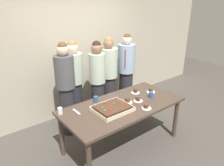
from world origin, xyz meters
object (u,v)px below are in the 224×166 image
object	(u,v)px
party_table	(123,109)
plated_slice_center_front	(138,100)
sheet_cake	(112,108)
drink_cup_nearest	(151,95)
drink_cup_middle	(60,111)
person_far_right_suit	(98,82)
person_green_shirt_behind	(75,81)
plated_slice_near_right	(128,101)
person_striped_tie_right	(66,89)
drink_cup_far_end	(96,99)
plated_slice_near_left	(146,107)
plated_slice_far_right	(151,91)
cake_server_utensil	(76,112)
person_serving_front	(109,75)
person_back_corner	(126,70)
plated_slice_far_left	(135,92)

from	to	relation	value
party_table	plated_slice_center_front	bearing A→B (deg)	-12.83
sheet_cake	drink_cup_nearest	size ratio (longest dim) A/B	5.50
drink_cup_middle	person_far_right_suit	size ratio (longest dim) A/B	0.06
person_green_shirt_behind	plated_slice_near_right	bearing A→B (deg)	16.90
sheet_cake	plated_slice_near_right	distance (m)	0.37
plated_slice_near_right	person_striped_tie_right	world-z (taller)	person_striped_tie_right
plated_slice_near_right	person_far_right_suit	distance (m)	0.86
party_table	drink_cup_far_end	bearing A→B (deg)	130.39
drink_cup_far_end	plated_slice_near_left	bearing A→B (deg)	-53.84
plated_slice_far_right	person_green_shirt_behind	bearing A→B (deg)	127.60
plated_slice_far_right	cake_server_utensil	size ratio (longest dim) A/B	0.75
person_serving_front	person_green_shirt_behind	size ratio (longest dim) A/B	1.00
drink_cup_nearest	cake_server_utensil	bearing A→B (deg)	164.16
sheet_cake	person_far_right_suit	size ratio (longest dim) A/B	0.33
person_far_right_suit	plated_slice_near_left	bearing A→B (deg)	26.05
cake_server_utensil	person_back_corner	bearing A→B (deg)	25.45
plated_slice_near_left	plated_slice_far_left	size ratio (longest dim) A/B	1.00
cake_server_utensil	plated_slice_far_right	bearing A→B (deg)	-8.14
party_table	plated_slice_far_right	world-z (taller)	plated_slice_far_right
plated_slice_near_left	drink_cup_far_end	distance (m)	0.82
plated_slice_far_right	drink_cup_middle	world-z (taller)	drink_cup_middle
person_green_shirt_behind	person_striped_tie_right	bearing A→B (deg)	-44.81
sheet_cake	drink_cup_far_end	size ratio (longest dim) A/B	5.50
sheet_cake	drink_cup_far_end	bearing A→B (deg)	94.88
plated_slice_far_left	person_striped_tie_right	xyz separation A→B (m)	(-1.00, 0.71, 0.09)
drink_cup_nearest	person_back_corner	size ratio (longest dim) A/B	0.06
person_back_corner	plated_slice_far_left	bearing A→B (deg)	16.22
plated_slice_center_front	person_serving_front	distance (m)	1.22
plated_slice_far_left	plated_slice_center_front	distance (m)	0.33
plated_slice_near_right	cake_server_utensil	distance (m)	0.85
plated_slice_center_front	person_back_corner	size ratio (longest dim) A/B	0.09
plated_slice_far_right	person_back_corner	xyz separation A→B (m)	(0.32, 1.03, 0.06)
plated_slice_far_left	person_serving_front	distance (m)	0.92
sheet_cake	person_back_corner	xyz separation A→B (m)	(1.29, 1.13, 0.04)
drink_cup_nearest	sheet_cake	bearing A→B (deg)	176.17
sheet_cake	drink_cup_nearest	xyz separation A→B (m)	(0.81, -0.05, 0.01)
plated_slice_far_left	drink_cup_nearest	xyz separation A→B (m)	(0.08, -0.30, 0.03)
plated_slice_center_front	cake_server_utensil	distance (m)	1.03
plated_slice_far_left	plated_slice_center_front	size ratio (longest dim) A/B	1.00
plated_slice_far_right	plated_slice_center_front	distance (m)	0.45
person_back_corner	drink_cup_middle	bearing A→B (deg)	-20.53
sheet_cake	person_far_right_suit	xyz separation A→B (m)	(0.36, 0.91, 0.07)
drink_cup_nearest	plated_slice_near_right	bearing A→B (deg)	166.20
plated_slice_center_front	drink_cup_far_end	xyz separation A→B (m)	(-0.57, 0.40, 0.03)
drink_cup_middle	person_serving_front	world-z (taller)	person_serving_front
sheet_cake	plated_slice_near_right	xyz separation A→B (m)	(0.37, 0.05, -0.01)
plated_slice_near_right	plated_slice_near_left	bearing A→B (deg)	-75.59
drink_cup_far_end	person_serving_front	world-z (taller)	person_serving_front
drink_cup_far_end	person_far_right_suit	xyz separation A→B (m)	(0.40, 0.52, 0.05)
plated_slice_near_right	drink_cup_middle	xyz separation A→B (m)	(-1.03, 0.34, 0.03)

